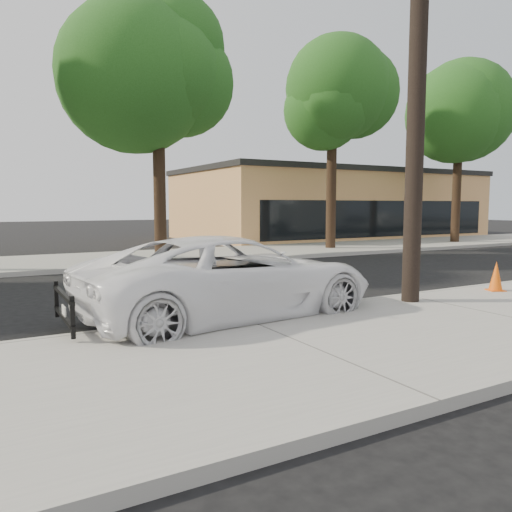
# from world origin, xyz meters

# --- Properties ---
(ground) EXTENTS (120.00, 120.00, 0.00)m
(ground) POSITION_xyz_m (0.00, 0.00, 0.00)
(ground) COLOR black
(ground) RESTS_ON ground
(near_sidewalk) EXTENTS (90.00, 4.40, 0.15)m
(near_sidewalk) POSITION_xyz_m (0.00, -4.30, 0.07)
(near_sidewalk) COLOR gray
(near_sidewalk) RESTS_ON ground
(far_sidewalk) EXTENTS (90.00, 5.00, 0.15)m
(far_sidewalk) POSITION_xyz_m (0.00, 8.50, 0.07)
(far_sidewalk) COLOR gray
(far_sidewalk) RESTS_ON ground
(curb_near) EXTENTS (90.00, 0.12, 0.16)m
(curb_near) POSITION_xyz_m (0.00, -2.10, 0.07)
(curb_near) COLOR #9E9B93
(curb_near) RESTS_ON ground
(building_main) EXTENTS (18.00, 10.00, 4.00)m
(building_main) POSITION_xyz_m (16.00, 16.00, 2.00)
(building_main) COLOR tan
(building_main) RESTS_ON ground
(utility_pole) EXTENTS (1.40, 0.34, 9.00)m
(utility_pole) POSITION_xyz_m (3.60, -2.70, 4.70)
(utility_pole) COLOR black
(utility_pole) RESTS_ON near_sidewalk
(tree_c) EXTENTS (4.96, 4.80, 9.55)m
(tree_c) POSITION_xyz_m (2.22, 7.64, 6.91)
(tree_c) COLOR black
(tree_c) RESTS_ON far_sidewalk
(tree_d) EXTENTS (4.50, 4.35, 8.75)m
(tree_d) POSITION_xyz_m (10.20, 7.95, 6.37)
(tree_d) COLOR black
(tree_d) RESTS_ON far_sidewalk
(tree_e) EXTENTS (4.80, 4.65, 9.25)m
(tree_e) POSITION_xyz_m (18.21, 7.74, 6.70)
(tree_e) COLOR black
(tree_e) RESTS_ON far_sidewalk
(police_cruiser) EXTENTS (5.62, 2.95, 1.51)m
(police_cruiser) POSITION_xyz_m (0.08, -1.80, 0.75)
(police_cruiser) COLOR white
(police_cruiser) RESTS_ON ground
(traffic_cone) EXTENTS (0.45, 0.45, 0.66)m
(traffic_cone) POSITION_xyz_m (6.17, -2.76, 0.47)
(traffic_cone) COLOR #EE5A0C
(traffic_cone) RESTS_ON near_sidewalk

